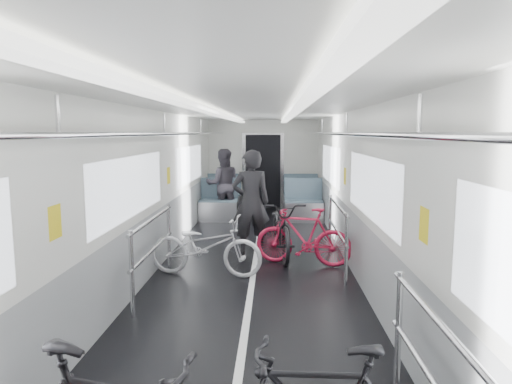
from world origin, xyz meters
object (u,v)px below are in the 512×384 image
at_px(bike_right_far, 303,236).
at_px(person_standing, 251,202).
at_px(bike_aisle, 282,228).
at_px(person_seated, 223,184).
at_px(bike_left_far, 206,246).

bearing_deg(bike_right_far, person_standing, -112.70).
xyz_separation_m(bike_right_far, bike_aisle, (-0.33, 0.53, 0.02)).
relative_size(person_standing, person_seated, 1.06).
bearing_deg(person_seated, bike_left_far, 84.27).
xyz_separation_m(bike_left_far, person_standing, (0.60, 1.22, 0.45)).
xyz_separation_m(bike_aisle, person_seated, (-1.34, 3.21, 0.36)).
distance_m(bike_aisle, person_seated, 3.50).
distance_m(bike_left_far, person_standing, 1.43).
height_order(bike_left_far, bike_right_far, bike_right_far).
distance_m(bike_left_far, bike_right_far, 1.56).
bearing_deg(bike_right_far, bike_aisle, -134.36).
xyz_separation_m(bike_left_far, bike_aisle, (1.12, 1.12, 0.04)).
height_order(bike_left_far, bike_aisle, bike_aisle).
height_order(bike_left_far, person_seated, person_seated).
bearing_deg(bike_right_far, bike_left_far, -54.08).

